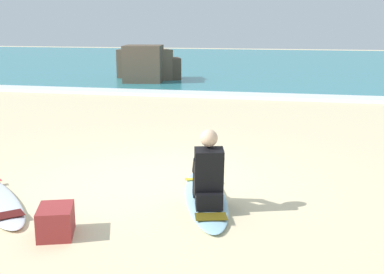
% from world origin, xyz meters
% --- Properties ---
extents(ground_plane, '(80.00, 80.00, 0.00)m').
position_xyz_m(ground_plane, '(0.00, 0.00, 0.00)').
color(ground_plane, beige).
extents(sea, '(80.00, 28.00, 0.10)m').
position_xyz_m(sea, '(0.00, 22.51, 0.05)').
color(sea, teal).
rests_on(sea, ground).
extents(breaking_foam, '(80.00, 0.90, 0.11)m').
position_xyz_m(breaking_foam, '(0.00, 8.81, 0.06)').
color(breaking_foam, white).
rests_on(breaking_foam, ground).
extents(surfboard_main, '(1.16, 2.45, 0.08)m').
position_xyz_m(surfboard_main, '(0.90, -0.57, 0.04)').
color(surfboard_main, '#9ED1E5').
rests_on(surfboard_main, ground).
extents(surfer_seated, '(0.51, 0.76, 0.95)m').
position_xyz_m(surfer_seated, '(1.00, -0.92, 0.44)').
color(surfer_seated, black).
rests_on(surfer_seated, surfboard_main).
extents(rock_outcrop_distant, '(2.74, 2.70, 1.45)m').
position_xyz_m(rock_outcrop_distant, '(-3.85, 11.97, 0.65)').
color(rock_outcrop_distant, brown).
rests_on(rock_outcrop_distant, ground).
extents(beach_bag, '(0.50, 0.58, 0.32)m').
position_xyz_m(beach_bag, '(-0.45, -2.02, 0.16)').
color(beach_bag, maroon).
rests_on(beach_bag, ground).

